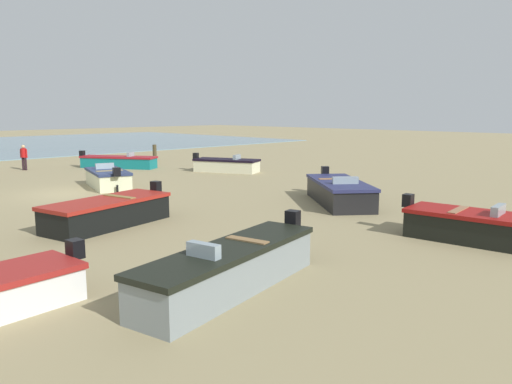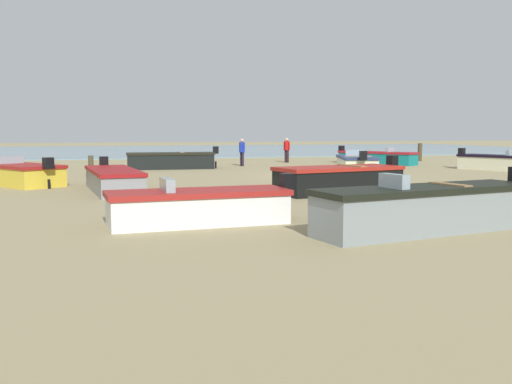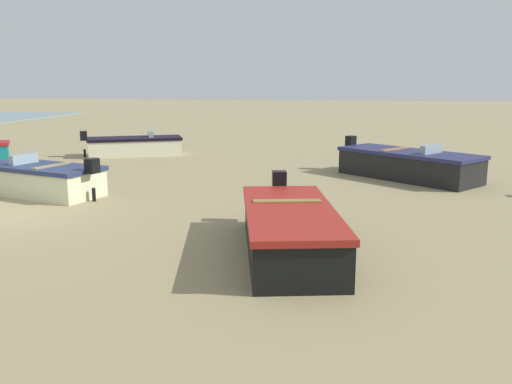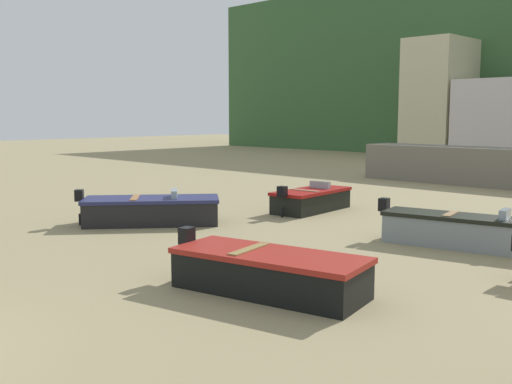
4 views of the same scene
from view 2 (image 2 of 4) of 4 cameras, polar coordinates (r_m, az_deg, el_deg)
name	(u,v)px [view 2 (image 2 of 4)]	position (r m, az deg, el deg)	size (l,w,h in m)	color
ground_plane	(316,176)	(26.65, 6.03, 1.63)	(160.00, 160.00, 0.00)	#96875F
tidal_water	(193,150)	(61.53, -6.34, 4.19)	(80.00, 36.00, 0.06)	#6B8E9D
boat_yellow_0	(20,174)	(23.61, -22.50, 1.64)	(3.67, 4.28, 1.13)	gold
boat_black_1	(339,180)	(19.20, 8.28, 1.24)	(4.66, 2.50, 1.22)	black
boat_grey_2	(113,180)	(20.19, -14.06, 1.17)	(1.98, 5.29, 1.09)	gray
boat_cream_3	(498,162)	(32.73, 23.00, 2.74)	(2.98, 4.28, 1.12)	beige
boat_black_4	(171,161)	(31.47, -8.48, 3.12)	(5.01, 1.51, 1.22)	black
boat_cream_5	(357,165)	(27.88, 10.00, 2.69)	(2.61, 4.09, 1.18)	beige
boat_grey_6	(427,208)	(12.24, 16.72, -1.58)	(5.41, 2.23, 1.27)	gray
boat_white_8	(199,206)	(12.78, -5.74, -1.45)	(4.33, 1.72, 1.08)	silver
boat_teal_10	(377,158)	(36.46, 11.97, 3.38)	(3.71, 5.01, 1.11)	#127276
mooring_post_near_water	(91,165)	(27.76, -16.15, 2.56)	(0.24, 0.24, 0.92)	#423928
mooring_post_mid_beach	(420,152)	(40.63, 16.04, 3.83)	(0.29, 0.29, 1.23)	#423924
beach_walker_foreground	(287,148)	(37.48, 3.09, 4.41)	(0.46, 0.51, 1.62)	black
beach_walker_distant	(242,150)	(33.65, -1.41, 4.22)	(0.41, 0.54, 1.62)	#251C29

